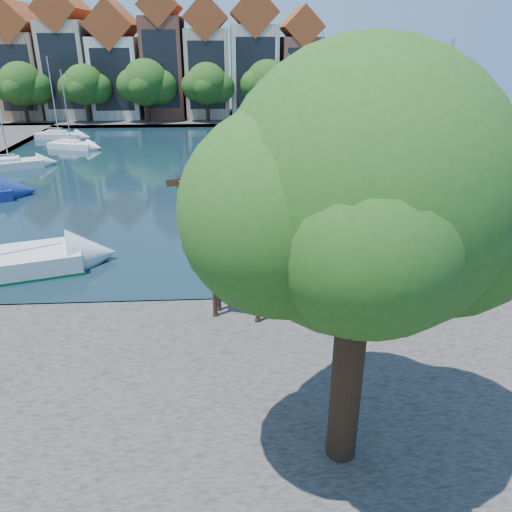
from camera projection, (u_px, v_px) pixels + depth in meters
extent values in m
plane|color=#38332B|center=(126.00, 311.00, 21.75)|extent=(160.00, 160.00, 0.00)
cube|color=black|center=(176.00, 173.00, 43.67)|extent=(38.00, 50.00, 0.08)
cube|color=#544D48|center=(84.00, 419.00, 15.25)|extent=(50.00, 14.00, 0.50)
cube|color=#544D48|center=(196.00, 117.00, 72.83)|extent=(60.00, 16.00, 0.50)
cube|color=#544D48|center=(455.00, 167.00, 44.86)|extent=(14.00, 52.00, 0.50)
cylinder|color=#332114|center=(348.00, 370.00, 12.60)|extent=(0.80, 0.80, 5.50)
sphere|color=#214E16|center=(364.00, 191.00, 10.72)|extent=(6.40, 6.40, 6.40)
sphere|color=#214E16|center=(441.00, 213.00, 11.35)|extent=(4.80, 4.80, 4.80)
sphere|color=#214E16|center=(284.00, 213.00, 10.39)|extent=(4.48, 4.48, 4.48)
cube|color=#947151|center=(28.00, 76.00, 69.34)|extent=(5.39, 9.00, 11.00)
cube|color=brown|center=(19.00, 23.00, 66.64)|extent=(5.44, 9.18, 5.44)
cube|color=black|center=(16.00, 78.00, 65.25)|extent=(4.40, 0.05, 8.25)
cube|color=tan|center=(71.00, 70.00, 69.35)|extent=(5.88, 9.00, 12.50)
cube|color=brown|center=(62.00, 9.00, 66.30)|extent=(5.94, 9.18, 5.94)
cube|color=black|center=(61.00, 72.00, 65.25)|extent=(4.80, 0.05, 9.38)
cube|color=silver|center=(119.00, 77.00, 70.08)|extent=(6.37, 9.00, 10.50)
cube|color=brown|center=(114.00, 25.00, 67.39)|extent=(6.43, 9.18, 6.43)
cube|color=black|center=(112.00, 80.00, 65.99)|extent=(5.20, 0.05, 7.88)
cube|color=brown|center=(165.00, 68.00, 69.91)|extent=(5.39, 9.00, 13.00)
cube|color=brown|center=(161.00, 7.00, 66.81)|extent=(5.44, 9.18, 5.44)
cube|color=black|center=(161.00, 70.00, 65.82)|extent=(4.40, 0.05, 9.75)
cube|color=tan|center=(208.00, 73.00, 70.52)|extent=(5.88, 9.00, 11.50)
cube|color=brown|center=(206.00, 18.00, 67.67)|extent=(5.94, 9.18, 5.94)
cube|color=black|center=(207.00, 76.00, 66.42)|extent=(4.80, 0.05, 8.62)
cube|color=beige|center=(254.00, 71.00, 70.75)|extent=(6.37, 9.00, 12.00)
cube|color=brown|center=(254.00, 13.00, 67.76)|extent=(6.43, 9.18, 6.43)
cube|color=black|center=(256.00, 73.00, 66.66)|extent=(5.20, 0.05, 9.00)
cube|color=brown|center=(299.00, 77.00, 71.38)|extent=(5.39, 9.00, 10.50)
cube|color=brown|center=(301.00, 27.00, 68.78)|extent=(5.44, 9.18, 5.44)
cube|color=black|center=(304.00, 79.00, 67.29)|extent=(4.40, 0.05, 7.88)
cylinder|color=#332114|center=(26.00, 110.00, 65.93)|extent=(0.50, 0.50, 3.20)
sphere|color=#1B3710|center=(21.00, 84.00, 64.61)|extent=(5.60, 5.60, 5.60)
sphere|color=#1B3710|center=(36.00, 88.00, 65.20)|extent=(4.20, 4.20, 4.20)
sphere|color=#1B3710|center=(8.00, 87.00, 64.28)|extent=(3.92, 3.92, 3.92)
cylinder|color=#332114|center=(87.00, 110.00, 66.34)|extent=(0.50, 0.50, 3.20)
sphere|color=#1B3710|center=(84.00, 85.00, 65.07)|extent=(5.20, 5.20, 5.20)
sphere|color=#1B3710|center=(97.00, 89.00, 65.64)|extent=(3.90, 3.90, 3.90)
sphere|color=#1B3710|center=(72.00, 87.00, 64.74)|extent=(3.64, 3.64, 3.64)
cylinder|color=#332114|center=(148.00, 109.00, 66.75)|extent=(0.50, 0.50, 3.20)
sphere|color=#1B3710|center=(146.00, 82.00, 65.38)|extent=(6.00, 6.00, 6.00)
sphere|color=#1B3710|center=(160.00, 87.00, 65.99)|extent=(4.50, 4.50, 4.50)
sphere|color=#1B3710|center=(133.00, 85.00, 65.06)|extent=(4.20, 4.20, 4.20)
cylinder|color=#332114|center=(208.00, 109.00, 67.16)|extent=(0.50, 0.50, 3.20)
sphere|color=#1B3710|center=(207.00, 84.00, 65.87)|extent=(5.40, 5.40, 5.40)
sphere|color=#1B3710|center=(219.00, 88.00, 66.44)|extent=(4.05, 4.05, 4.05)
sphere|color=#1B3710|center=(196.00, 86.00, 65.53)|extent=(3.78, 3.78, 3.78)
cylinder|color=#332114|center=(267.00, 108.00, 67.57)|extent=(0.50, 0.50, 3.20)
sphere|color=#1B3710|center=(267.00, 82.00, 66.23)|extent=(5.80, 5.80, 5.80)
sphere|color=#1B3710|center=(280.00, 87.00, 66.82)|extent=(4.35, 4.35, 4.35)
sphere|color=#1B3710|center=(255.00, 85.00, 65.90)|extent=(4.06, 4.06, 4.06)
cylinder|color=#332114|center=(325.00, 108.00, 67.98)|extent=(0.50, 0.50, 3.20)
sphere|color=#1B3710|center=(327.00, 83.00, 66.71)|extent=(5.20, 5.20, 5.20)
sphere|color=#1B3710|center=(338.00, 87.00, 67.27)|extent=(3.90, 3.90, 3.90)
sphere|color=#1B3710|center=(317.00, 86.00, 66.37)|extent=(3.64, 3.64, 3.64)
cylinder|color=#322419|center=(215.00, 290.00, 19.95)|extent=(0.18, 0.18, 2.34)
cylinder|color=#322419|center=(218.00, 285.00, 20.39)|extent=(0.18, 0.18, 2.34)
cylinder|color=#322419|center=(258.00, 295.00, 19.55)|extent=(0.18, 0.18, 2.34)
cylinder|color=#322419|center=(261.00, 290.00, 19.99)|extent=(0.18, 0.18, 2.34)
cube|color=#322419|center=(238.00, 254.00, 19.33)|extent=(2.35, 1.26, 1.37)
cylinder|color=#322419|center=(196.00, 214.00, 19.08)|extent=(1.53, 0.76, 2.42)
cube|color=#322419|center=(175.00, 182.00, 18.78)|extent=(0.68, 0.38, 0.37)
cube|color=silver|center=(10.00, 164.00, 44.70)|extent=(5.94, 4.02, 0.91)
cube|color=silver|center=(9.00, 160.00, 44.57)|extent=(2.80, 2.23, 0.51)
cube|color=white|center=(71.00, 145.00, 52.89)|extent=(5.05, 2.93, 0.81)
cube|color=white|center=(71.00, 142.00, 52.78)|extent=(2.33, 1.71, 0.45)
cylinder|color=#B2B2B7|center=(66.00, 107.00, 51.33)|extent=(0.11, 0.11, 7.29)
cube|color=silver|center=(59.00, 135.00, 57.91)|extent=(5.34, 2.46, 0.86)
cube|color=silver|center=(59.00, 133.00, 57.80)|extent=(2.40, 1.55, 0.48)
cylinder|color=#B2B2B7|center=(53.00, 96.00, 56.13)|extent=(0.11, 0.11, 8.34)
cube|color=silver|center=(422.00, 254.00, 25.91)|extent=(7.35, 2.77, 1.03)
cube|color=silver|center=(423.00, 248.00, 25.77)|extent=(3.24, 1.88, 0.57)
cylinder|color=#B2B2B7|center=(437.00, 153.00, 23.77)|extent=(0.14, 0.14, 10.04)
cube|color=navy|center=(316.00, 172.00, 42.09)|extent=(6.38, 3.76, 0.89)
cube|color=navy|center=(316.00, 168.00, 41.97)|extent=(2.95, 2.17, 0.49)
cylinder|color=#B2B2B7|center=(320.00, 104.00, 39.86)|extent=(0.12, 0.12, 10.59)
cube|color=beige|center=(307.00, 158.00, 46.83)|extent=(5.36, 3.33, 0.84)
cube|color=beige|center=(307.00, 155.00, 46.72)|extent=(2.50, 1.90, 0.47)
cylinder|color=#B2B2B7|center=(309.00, 107.00, 44.96)|extent=(0.11, 0.11, 8.85)
cube|color=silver|center=(287.00, 128.00, 61.84)|extent=(6.24, 3.31, 0.99)
cube|color=silver|center=(287.00, 126.00, 61.71)|extent=(2.85, 1.98, 0.55)
cylinder|color=#B2B2B7|center=(288.00, 91.00, 60.05)|extent=(0.13, 0.13, 8.34)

